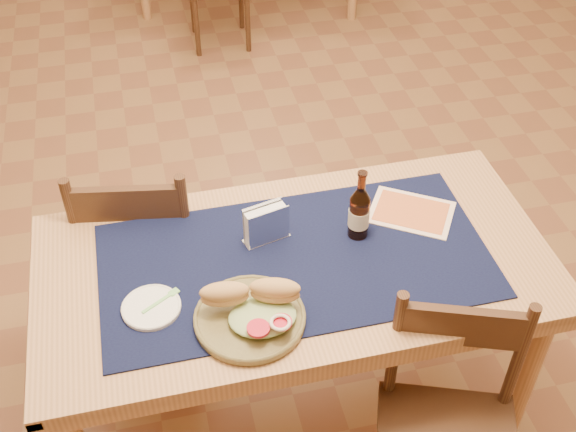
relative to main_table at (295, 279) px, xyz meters
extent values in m
cube|color=olive|center=(0.00, 0.80, -0.68)|extent=(6.00, 7.00, 0.02)
cylinder|color=tan|center=(0.72, -0.32, -0.31)|extent=(0.06, 0.06, 0.71)
cylinder|color=tan|center=(-0.72, 0.32, -0.31)|extent=(0.06, 0.06, 0.71)
cylinder|color=tan|center=(0.72, 0.32, -0.31)|extent=(0.06, 0.06, 0.71)
cube|color=tan|center=(0.00, 0.00, 0.06)|extent=(1.60, 0.80, 0.04)
cube|color=black|center=(0.00, 0.00, 0.09)|extent=(1.20, 0.60, 0.01)
cylinder|color=#452E18|center=(-0.24, 0.66, -0.44)|extent=(0.04, 0.04, 0.45)
cylinder|color=#452E18|center=(-0.60, 0.72, -0.44)|extent=(0.04, 0.04, 0.45)
cylinder|color=#452E18|center=(-0.31, 0.30, -0.44)|extent=(0.04, 0.04, 0.45)
cylinder|color=#452E18|center=(-0.66, 0.36, -0.44)|extent=(0.04, 0.04, 0.45)
cube|color=#452E18|center=(-0.45, 0.51, -0.21)|extent=(0.49, 0.49, 0.04)
cube|color=#452E18|center=(-0.49, 0.32, 0.14)|extent=(0.36, 0.09, 0.14)
cylinder|color=#452E18|center=(-0.31, 0.29, 0.02)|extent=(0.04, 0.04, 0.46)
cylinder|color=#452E18|center=(-0.67, 0.35, 0.02)|extent=(0.04, 0.04, 0.46)
cylinder|color=#452E18|center=(0.22, -0.33, -0.45)|extent=(0.04, 0.04, 0.44)
cube|color=#452E18|center=(0.39, -0.38, 0.11)|extent=(0.34, 0.15, 0.14)
cylinder|color=#452E18|center=(0.22, -0.32, -0.01)|extent=(0.04, 0.04, 0.45)
cylinder|color=#452E18|center=(0.55, -0.44, -0.01)|extent=(0.04, 0.04, 0.45)
cylinder|color=#452E18|center=(0.02, 2.67, -0.46)|extent=(0.03, 0.03, 0.41)
cylinder|color=#452E18|center=(0.34, 2.65, -0.46)|extent=(0.03, 0.03, 0.41)
cylinder|color=#452E18|center=(0.03, 2.99, -0.46)|extent=(0.03, 0.03, 0.41)
cylinder|color=#452E18|center=(0.36, 2.98, -0.46)|extent=(0.03, 0.03, 0.41)
cylinder|color=olive|center=(-0.18, -0.21, 0.10)|extent=(0.32, 0.32, 0.02)
torus|color=olive|center=(-0.18, -0.21, 0.10)|extent=(0.32, 0.32, 0.01)
ellipsoid|color=#9FB87E|center=(-0.15, -0.23, 0.12)|extent=(0.19, 0.16, 0.03)
ellipsoid|color=tan|center=(-0.25, -0.16, 0.17)|extent=(0.14, 0.08, 0.08)
ellipsoid|color=tan|center=(-0.10, -0.19, 0.17)|extent=(0.15, 0.10, 0.08)
cylinder|color=red|center=(-0.17, -0.29, 0.15)|extent=(0.06, 0.06, 0.01)
cylinder|color=red|center=(-0.11, -0.28, 0.15)|extent=(0.06, 0.06, 0.01)
torus|color=white|center=(-0.11, -0.29, 0.16)|extent=(0.06, 0.06, 0.01)
cylinder|color=white|center=(-0.45, -0.10, 0.09)|extent=(0.17, 0.17, 0.01)
torus|color=white|center=(-0.45, -0.10, 0.10)|extent=(0.17, 0.17, 0.01)
cube|color=#86DE7A|center=(-0.44, -0.09, 0.10)|extent=(0.09, 0.06, 0.00)
cube|color=#86DE7A|center=(-0.38, -0.06, 0.10)|extent=(0.04, 0.03, 0.00)
cylinder|color=#451F0C|center=(0.22, 0.07, 0.16)|extent=(0.06, 0.06, 0.15)
cone|color=#451F0C|center=(0.22, 0.07, 0.25)|extent=(0.06, 0.06, 0.04)
cylinder|color=#451F0C|center=(0.22, 0.07, 0.30)|extent=(0.03, 0.03, 0.06)
cylinder|color=#451F0C|center=(0.22, 0.07, 0.34)|extent=(0.03, 0.03, 0.01)
cylinder|color=beige|center=(0.22, 0.07, 0.16)|extent=(0.07, 0.07, 0.06)
cube|color=silver|center=(-0.07, 0.11, 0.09)|extent=(0.16, 0.09, 0.00)
cube|color=silver|center=(-0.06, 0.09, 0.16)|extent=(0.13, 0.04, 0.13)
cube|color=silver|center=(-0.07, 0.13, 0.16)|extent=(0.13, 0.04, 0.13)
cube|color=white|center=(-0.07, 0.11, 0.15)|extent=(0.14, 0.07, 0.12)
cube|color=#3B9ABF|center=(-0.06, 0.09, 0.16)|extent=(0.09, 0.03, 0.04)
cube|color=#FFDFC0|center=(0.43, 0.12, 0.09)|extent=(0.33, 0.31, 0.00)
cube|color=#C96534|center=(0.43, 0.12, 0.09)|extent=(0.28, 0.26, 0.00)
camera|label=1|loc=(-0.38, -1.52, 1.68)|focal=45.00mm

